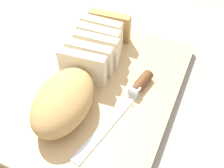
# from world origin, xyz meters

# --- Properties ---
(ground_plane) EXTENTS (3.00, 3.00, 0.00)m
(ground_plane) POSITION_xyz_m (0.00, 0.00, 0.00)
(ground_plane) COLOR gray
(cutting_board) EXTENTS (0.49, 0.29, 0.02)m
(cutting_board) POSITION_xyz_m (0.00, 0.00, 0.01)
(cutting_board) COLOR tan
(cutting_board) RESTS_ON ground_plane
(bread_loaf) EXTENTS (0.38, 0.14, 0.08)m
(bread_loaf) POSITION_xyz_m (-0.01, 0.07, 0.06)
(bread_loaf) COLOR tan
(bread_loaf) RESTS_ON cutting_board
(bread_knife) EXTENTS (0.27, 0.08, 0.03)m
(bread_knife) POSITION_xyz_m (0.01, -0.05, 0.03)
(bread_knife) COLOR silver
(bread_knife) RESTS_ON cutting_board
(crumb_near_knife) EXTENTS (0.00, 0.00, 0.00)m
(crumb_near_knife) POSITION_xyz_m (-0.02, -0.06, 0.03)
(crumb_near_knife) COLOR tan
(crumb_near_knife) RESTS_ON cutting_board
(crumb_near_loaf) EXTENTS (0.01, 0.01, 0.01)m
(crumb_near_loaf) POSITION_xyz_m (-0.00, -0.04, 0.03)
(crumb_near_loaf) COLOR tan
(crumb_near_loaf) RESTS_ON cutting_board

